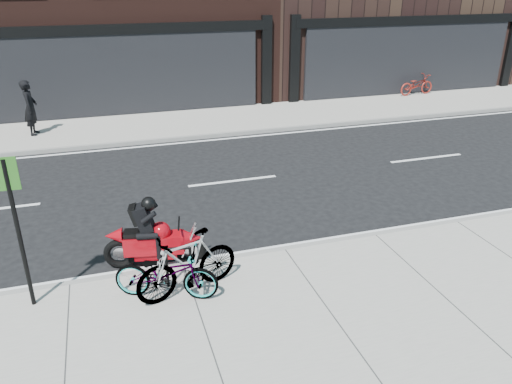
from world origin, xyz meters
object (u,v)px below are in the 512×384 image
object	(u,v)px
motorcycle	(159,238)
bicycle_front	(166,273)
pedestrian	(30,108)
bike_rack	(179,263)
bicycle_far	(417,85)
bicycle_rear	(187,264)
sign_post	(16,221)

from	to	relation	value
motorcycle	bicycle_front	bearing A→B (deg)	-81.08
motorcycle	pedestrian	xyz separation A→B (m)	(-2.98, 9.30, 0.45)
bike_rack	bicycle_far	size ratio (longest dim) A/B	0.45
motorcycle	bicycle_far	world-z (taller)	motorcycle
bike_rack	bicycle_rear	bearing A→B (deg)	-63.22
motorcycle	sign_post	bearing A→B (deg)	-149.44
bike_rack	motorcycle	size ratio (longest dim) A/B	0.40
bike_rack	bicycle_front	bearing A→B (deg)	-134.80
bicycle_far	sign_post	size ratio (longest dim) A/B	0.66
bicycle_rear	pedestrian	bearing A→B (deg)	-179.92
bicycle_front	bicycle_rear	bearing A→B (deg)	-63.57
bike_rack	bicycle_far	bearing A→B (deg)	43.01
bicycle_rear	bicycle_far	bearing A→B (deg)	116.41
motorcycle	pedestrian	world-z (taller)	pedestrian
bike_rack	pedestrian	xyz separation A→B (m)	(-3.20, 10.28, 0.46)
bicycle_front	bicycle_far	bearing A→B (deg)	-24.67
pedestrian	sign_post	bearing A→B (deg)	-170.09
pedestrian	bicycle_far	distance (m)	15.70
bicycle_front	motorcycle	xyz separation A→B (m)	(0.04, 1.24, -0.00)
pedestrian	sign_post	size ratio (longest dim) A/B	0.71
bicycle_rear	bicycle_far	xyz separation A→B (m)	(12.32, 11.83, -0.11)
pedestrian	bicycle_far	size ratio (longest dim) A/B	1.07
bicycle_front	pedestrian	xyz separation A→B (m)	(-2.95, 10.53, 0.45)
sign_post	bicycle_front	bearing A→B (deg)	-9.24
pedestrian	sign_post	distance (m)	10.13
motorcycle	sign_post	xyz separation A→B (m)	(-2.16, -0.78, 1.07)
bike_rack	pedestrian	bearing A→B (deg)	107.27
bike_rack	sign_post	xyz separation A→B (m)	(-2.38, 0.20, 1.07)
pedestrian	bicycle_front	bearing A→B (deg)	-159.11
bicycle_front	bike_rack	bearing A→B (deg)	-22.52
bicycle_rear	sign_post	bearing A→B (deg)	-117.11
bicycle_front	bicycle_rear	distance (m)	0.38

